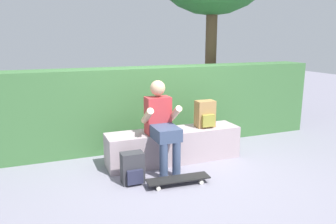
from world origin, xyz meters
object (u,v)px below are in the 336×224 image
person_skater (162,122)px  backpack_on_ground (133,168)px  bench_main (174,146)px  backpack_on_bench (205,114)px  skateboard_near_person (178,179)px

person_skater → backpack_on_ground: bearing=-149.6°
bench_main → person_skater: size_ratio=1.62×
person_skater → backpack_on_bench: bearing=14.9°
skateboard_near_person → backpack_on_bench: size_ratio=2.03×
bench_main → skateboard_near_person: bearing=-108.8°
bench_main → backpack_on_bench: 0.66m
backpack_on_ground → person_skater: bearing=30.4°
skateboard_near_person → backpack_on_ground: size_ratio=2.03×
bench_main → backpack_on_bench: size_ratio=4.98×
backpack_on_bench → backpack_on_ground: backpack_on_bench is taller
bench_main → person_skater: person_skater is taller
person_skater → skateboard_near_person: size_ratio=1.52×
person_skater → backpack_on_bench: size_ratio=3.07×
bench_main → skateboard_near_person: 0.83m
backpack_on_bench → backpack_on_ground: (-1.28, -0.50, -0.48)m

